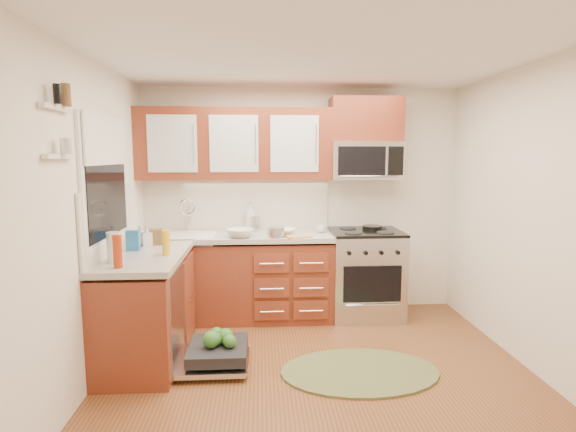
{
  "coord_description": "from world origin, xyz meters",
  "views": [
    {
      "loc": [
        -0.46,
        -3.29,
        1.76
      ],
      "look_at": [
        -0.2,
        0.85,
        1.2
      ],
      "focal_mm": 28.0,
      "sensor_mm": 36.0,
      "label": 1
    }
  ],
  "objects": [
    {
      "name": "cup",
      "position": [
        0.2,
        1.49,
        0.97
      ],
      "size": [
        0.13,
        0.13,
        0.09
      ],
      "primitive_type": "imported",
      "rotation": [
        0.0,
        0.0,
        0.24
      ],
      "color": "#999999",
      "rests_on": "countertop_back"
    },
    {
      "name": "soap_bottle_a",
      "position": [
        -0.57,
        1.68,
        1.09
      ],
      "size": [
        0.14,
        0.15,
        0.33
      ],
      "primitive_type": "imported",
      "rotation": [
        0.0,
        0.0,
        0.14
      ],
      "color": "#999999",
      "rests_on": "countertop_back"
    },
    {
      "name": "base_cabinet_left",
      "position": [
        -1.45,
        0.52,
        0.42
      ],
      "size": [
        0.6,
        1.25,
        0.85
      ],
      "primitive_type": "cube",
      "color": "#632B16",
      "rests_on": "ground"
    },
    {
      "name": "ceiling",
      "position": [
        0.0,
        0.0,
        2.5
      ],
      "size": [
        3.5,
        3.5,
        0.0
      ],
      "primitive_type": "plane",
      "rotation": [
        3.14,
        0.0,
        0.0
      ],
      "color": "white",
      "rests_on": "ground"
    },
    {
      "name": "backsplash_left",
      "position": [
        -1.74,
        0.52,
        1.21
      ],
      "size": [
        0.02,
        1.25,
        0.57
      ],
      "primitive_type": "cube",
      "color": "silver",
      "rests_on": "ground"
    },
    {
      "name": "wall_left",
      "position": [
        -1.75,
        0.0,
        1.25
      ],
      "size": [
        0.04,
        3.5,
        2.5
      ],
      "primitive_type": "cube",
      "color": "silver",
      "rests_on": "ground"
    },
    {
      "name": "bowl_b",
      "position": [
        -0.67,
        1.25,
        0.97
      ],
      "size": [
        0.3,
        0.3,
        0.09
      ],
      "primitive_type": "imported",
      "rotation": [
        0.0,
        0.0,
        0.09
      ],
      "color": "#999999",
      "rests_on": "countertop_back"
    },
    {
      "name": "rug",
      "position": [
        0.34,
        0.12,
        0.01
      ],
      "size": [
        1.51,
        1.25,
        0.02
      ],
      "primitive_type": null,
      "rotation": [
        0.0,
        0.0,
        0.36
      ],
      "color": "#5E663A",
      "rests_on": "ground"
    },
    {
      "name": "soap_bottle_c",
      "position": [
        -1.58,
        0.92,
        1.02
      ],
      "size": [
        0.16,
        0.16,
        0.19
      ],
      "primitive_type": "imported",
      "rotation": [
        0.0,
        0.0,
        -0.15
      ],
      "color": "#999999",
      "rests_on": "countertop_left"
    },
    {
      "name": "shelf_upper",
      "position": [
        -1.72,
        -0.35,
        2.05
      ],
      "size": [
        0.04,
        0.4,
        0.03
      ],
      "primitive_type": "cube",
      "color": "white",
      "rests_on": "ground"
    },
    {
      "name": "countertop_back",
      "position": [
        -0.72,
        1.44,
        0.9
      ],
      "size": [
        2.07,
        0.64,
        0.05
      ],
      "primitive_type": "cube",
      "color": "beige",
      "rests_on": "base_cabinet_back"
    },
    {
      "name": "upper_cabinets",
      "position": [
        -0.73,
        1.57,
        1.88
      ],
      "size": [
        2.05,
        0.35,
        0.75
      ],
      "primitive_type": null,
      "color": "#632B16",
      "rests_on": "ground"
    },
    {
      "name": "dishwasher",
      "position": [
        -0.86,
        0.3,
        0.1
      ],
      "size": [
        0.7,
        0.6,
        0.2
      ],
      "primitive_type": null,
      "color": "silver",
      "rests_on": "ground"
    },
    {
      "name": "skillet",
      "position": [
        0.77,
        1.52,
        0.97
      ],
      "size": [
        0.26,
        0.26,
        0.04
      ],
      "primitive_type": "cylinder",
      "rotation": [
        0.0,
        0.0,
        -0.31
      ],
      "color": "black",
      "rests_on": "range"
    },
    {
      "name": "window",
      "position": [
        -1.74,
        0.5,
        1.55
      ],
      "size": [
        0.03,
        1.05,
        1.05
      ],
      "primitive_type": null,
      "color": "white",
      "rests_on": "ground"
    },
    {
      "name": "range",
      "position": [
        0.68,
        1.43,
        0.47
      ],
      "size": [
        0.76,
        0.64,
        0.95
      ],
      "primitive_type": null,
      "color": "silver",
      "rests_on": "ground"
    },
    {
      "name": "microwave",
      "position": [
        0.68,
        1.55,
        1.7
      ],
      "size": [
        0.76,
        0.38,
        0.4
      ],
      "primitive_type": null,
      "color": "silver",
      "rests_on": "ground"
    },
    {
      "name": "cutting_board",
      "position": [
        -0.07,
        1.22,
        0.93
      ],
      "size": [
        0.28,
        0.21,
        0.02
      ],
      "primitive_type": "cube",
      "rotation": [
        0.0,
        0.0,
        0.2
      ],
      "color": "tan",
      "rests_on": "countertop_back"
    },
    {
      "name": "soap_bottle_b",
      "position": [
        -1.51,
        0.87,
        1.02
      ],
      "size": [
        0.11,
        0.11,
        0.19
      ],
      "primitive_type": "imported",
      "rotation": [
        0.0,
        0.0,
        0.41
      ],
      "color": "#999999",
      "rests_on": "countertop_left"
    },
    {
      "name": "wooden_box",
      "position": [
        -1.45,
        0.92,
        1.0
      ],
      "size": [
        0.16,
        0.13,
        0.15
      ],
      "primitive_type": "cube",
      "rotation": [
        0.0,
        0.0,
        0.16
      ],
      "color": "brown",
      "rests_on": "countertop_left"
    },
    {
      "name": "cabinet_over_mw",
      "position": [
        0.68,
        1.57,
        2.13
      ],
      "size": [
        0.76,
        0.35,
        0.47
      ],
      "primitive_type": "cube",
      "color": "#632B16",
      "rests_on": "ground"
    },
    {
      "name": "mustard_bottle",
      "position": [
        -1.25,
        0.46,
        1.03
      ],
      "size": [
        0.09,
        0.09,
        0.21
      ],
      "primitive_type": "cylinder",
      "rotation": [
        0.0,
        0.0,
        -0.43
      ],
      "color": "gold",
      "rests_on": "countertop_left"
    },
    {
      "name": "canister",
      "position": [
        -0.52,
        1.63,
        1.01
      ],
      "size": [
        0.13,
        0.13,
        0.17
      ],
      "primitive_type": "cylinder",
      "rotation": [
        0.0,
        0.0,
        0.27
      ],
      "color": "silver",
      "rests_on": "countertop_back"
    },
    {
      "name": "floor",
      "position": [
        0.0,
        0.0,
        0.0
      ],
      "size": [
        3.5,
        3.5,
        0.0
      ],
      "primitive_type": "plane",
      "color": "brown",
      "rests_on": "ground"
    },
    {
      "name": "wall_right",
      "position": [
        1.75,
        0.0,
        1.25
      ],
      "size": [
        0.04,
        3.5,
        2.5
      ],
      "primitive_type": "cube",
      "color": "silver",
      "rests_on": "ground"
    },
    {
      "name": "red_bottle",
      "position": [
        -1.52,
        0.04,
        1.05
      ],
      "size": [
        0.08,
        0.08,
        0.25
      ],
      "primitive_type": "cylinder",
      "rotation": [
        0.0,
        0.0,
        0.27
      ],
      "color": "#A32B0D",
      "rests_on": "countertop_left"
    },
    {
      "name": "backsplash_back",
      "position": [
        -0.73,
        1.74,
        1.21
      ],
      "size": [
        2.05,
        0.02,
        0.57
      ],
      "primitive_type": "cube",
      "color": "silver",
      "rests_on": "ground"
    },
    {
      "name": "stock_pot",
      "position": [
        -0.3,
        1.22,
        0.98
      ],
      "size": [
        0.18,
        0.18,
        0.11
      ],
      "primitive_type": "cylinder",
      "rotation": [
        0.0,
        0.0,
        0.03
      ],
      "color": "silver",
      "rests_on": "countertop_back"
    },
    {
      "name": "base_cabinet_back",
      "position": [
        -0.73,
        1.45,
        0.42
      ],
      "size": [
        2.05,
        0.6,
        0.85
      ],
      "primitive_type": "cube",
      "color": "#632B16",
      "rests_on": "ground"
    },
    {
      "name": "shelf_lower",
      "position": [
        -1.72,
        -0.35,
        1.75
      ],
      "size": [
        0.04,
        0.4,
        0.03
      ],
      "primitive_type": "cube",
      "color": "white",
      "rests_on": "ground"
    },
    {
      "name": "window_blind",
      "position": [
        -1.71,
        0.5,
        1.88
      ],
      "size": [
        0.02,
        0.96,
        0.4
      ],
      "primitive_type": "cube",
      "color": "white",
      "rests_on": "ground"
    },
    {
      "name": "blue_carton",
      "position": [
        -1.58,
        0.66,
        1.01
      ],
      "size": [
        0.11,
        0.07,
        0.18
      ],
      "primitive_type": "cube",
      "rotation": [
        0.0,
        0.0,
        -0.02
      ],
      "color": "#266BB1",
      "rests_on": "countertop_left"
    },
    {
      "name": "countertop_left",
      "position": [
        -1.44,
        0.53,
        0.9
      ],
      "size": [
        0.64,
        1.27,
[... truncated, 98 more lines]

